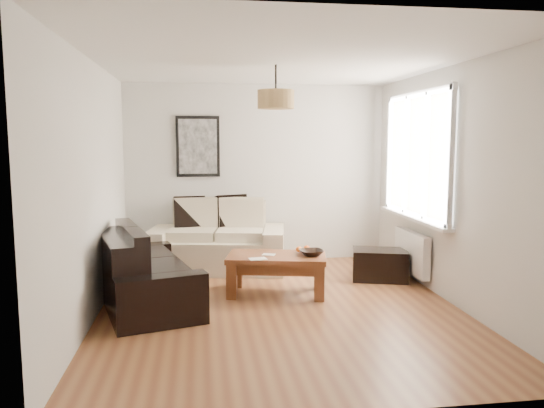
{
  "coord_description": "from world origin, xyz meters",
  "views": [
    {
      "loc": [
        -0.83,
        -5.4,
        1.8
      ],
      "look_at": [
        0.0,
        0.6,
        1.05
      ],
      "focal_mm": 34.52,
      "sensor_mm": 36.0,
      "label": 1
    }
  ],
  "objects": [
    {
      "name": "orange_c",
      "position": [
        0.33,
        0.61,
        0.5
      ],
      "size": [
        0.07,
        0.07,
        0.06
      ],
      "primitive_type": "sphere",
      "rotation": [
        0.0,
        0.0,
        0.13
      ],
      "color": "orange",
      "rests_on": "fruit_bowl"
    },
    {
      "name": "sofa_leather",
      "position": [
        -1.43,
        0.32,
        0.39
      ],
      "size": [
        1.34,
        1.98,
        0.78
      ],
      "primitive_type": null,
      "rotation": [
        0.0,
        0.0,
        1.85
      ],
      "color": "black",
      "rests_on": "floor"
    },
    {
      "name": "pendant_shade",
      "position": [
        0.0,
        0.3,
        2.23
      ],
      "size": [
        0.4,
        0.4,
        0.2
      ],
      "primitive_type": "cylinder",
      "color": "tan",
      "rests_on": "ceiling"
    },
    {
      "name": "orange_a",
      "position": [
        0.32,
        0.59,
        0.5
      ],
      "size": [
        0.08,
        0.08,
        0.07
      ],
      "primitive_type": "sphere",
      "rotation": [
        0.0,
        0.0,
        0.26
      ],
      "color": "orange",
      "rests_on": "fruit_bowl"
    },
    {
      "name": "wall_right",
      "position": [
        1.9,
        0.0,
        1.3
      ],
      "size": [
        0.04,
        4.5,
        2.6
      ],
      "primitive_type": null,
      "color": "silver",
      "rests_on": "floor"
    },
    {
      "name": "window_bay",
      "position": [
        1.86,
        0.8,
        1.6
      ],
      "size": [
        0.14,
        1.9,
        1.6
      ],
      "primitive_type": null,
      "color": "white",
      "rests_on": "wall_right"
    },
    {
      "name": "cushion_left",
      "position": [
        -0.98,
        2.0,
        0.78
      ],
      "size": [
        0.45,
        0.17,
        0.44
      ],
      "primitive_type": "cube",
      "rotation": [
        0.0,
        0.0,
        0.09
      ],
      "color": "black",
      "rests_on": "loveseat_cream"
    },
    {
      "name": "wall_left",
      "position": [
        -1.9,
        0.0,
        1.3
      ],
      "size": [
        0.04,
        4.5,
        2.6
      ],
      "primitive_type": null,
      "color": "silver",
      "rests_on": "floor"
    },
    {
      "name": "papers",
      "position": [
        -0.2,
        0.32,
        0.47
      ],
      "size": [
        0.21,
        0.17,
        0.01
      ],
      "primitive_type": "cube",
      "rotation": [
        0.0,
        0.0,
        0.17
      ],
      "color": "silver",
      "rests_on": "coffee_table"
    },
    {
      "name": "loveseat_cream",
      "position": [
        -0.6,
        1.78,
        0.46
      ],
      "size": [
        1.97,
        1.29,
        0.91
      ],
      "primitive_type": null,
      "rotation": [
        0.0,
        0.0,
        -0.17
      ],
      "color": "beige",
      "rests_on": "floor"
    },
    {
      "name": "cushion_right",
      "position": [
        -0.38,
        2.0,
        0.79
      ],
      "size": [
        0.47,
        0.28,
        0.45
      ],
      "primitive_type": "cube",
      "rotation": [
        0.0,
        0.0,
        0.33
      ],
      "color": "black",
      "rests_on": "loveseat_cream"
    },
    {
      "name": "fruit_bowl",
      "position": [
        0.43,
        0.41,
        0.5
      ],
      "size": [
        0.3,
        0.3,
        0.07
      ],
      "primitive_type": "imported",
      "rotation": [
        0.0,
        0.0,
        0.1
      ],
      "color": "black",
      "rests_on": "coffee_table"
    },
    {
      "name": "orange_b",
      "position": [
        0.42,
        0.61,
        0.5
      ],
      "size": [
        0.09,
        0.09,
        0.08
      ],
      "primitive_type": "sphere",
      "rotation": [
        0.0,
        0.0,
        -0.19
      ],
      "color": "#FF6015",
      "rests_on": "fruit_bowl"
    },
    {
      "name": "ceiling",
      "position": [
        0.0,
        0.0,
        2.6
      ],
      "size": [
        3.8,
        4.5,
        0.0
      ],
      "primitive_type": null,
      "color": "white",
      "rests_on": "floor"
    },
    {
      "name": "coffee_table",
      "position": [
        0.04,
        0.5,
        0.23
      ],
      "size": [
        1.24,
        0.84,
        0.46
      ],
      "primitive_type": null,
      "rotation": [
        0.0,
        0.0,
        -0.21
      ],
      "color": "brown",
      "rests_on": "floor"
    },
    {
      "name": "radiator",
      "position": [
        1.82,
        0.8,
        0.38
      ],
      "size": [
        0.1,
        0.9,
        0.52
      ],
      "primitive_type": "cube",
      "color": "white",
      "rests_on": "wall_right"
    },
    {
      "name": "ottoman",
      "position": [
        1.45,
        0.93,
        0.2
      ],
      "size": [
        0.79,
        0.62,
        0.39
      ],
      "primitive_type": "cube",
      "rotation": [
        0.0,
        0.0,
        -0.28
      ],
      "color": "black",
      "rests_on": "floor"
    },
    {
      "name": "poster",
      "position": [
        -0.85,
        2.22,
        1.7
      ],
      "size": [
        0.62,
        0.04,
        0.87
      ],
      "primitive_type": null,
      "color": "black",
      "rests_on": "wall_back"
    },
    {
      "name": "wall_front",
      "position": [
        0.0,
        -2.25,
        1.3
      ],
      "size": [
        3.8,
        0.04,
        2.6
      ],
      "primitive_type": null,
      "color": "silver",
      "rests_on": "floor"
    },
    {
      "name": "floor",
      "position": [
        0.0,
        0.0,
        0.0
      ],
      "size": [
        4.5,
        4.5,
        0.0
      ],
      "primitive_type": "plane",
      "color": "brown",
      "rests_on": "ground"
    },
    {
      "name": "wall_back",
      "position": [
        0.0,
        2.25,
        1.3
      ],
      "size": [
        3.8,
        0.04,
        2.6
      ],
      "primitive_type": null,
      "color": "silver",
      "rests_on": "floor"
    }
  ]
}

